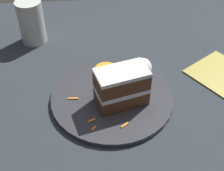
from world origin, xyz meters
TOP-DOWN VIEW (x-y plane):
  - ground_plane at (0.00, 0.00)m, footprint 6.00×6.00m
  - dining_table at (0.00, 0.00)m, footprint 1.12×0.91m
  - plate at (0.02, 0.04)m, footprint 0.30×0.30m
  - cake_slice at (0.00, 0.02)m, footprint 0.10×0.13m
  - cream_dollop at (0.09, -0.05)m, footprint 0.05×0.05m
  - orange_garnish at (0.12, 0.04)m, footprint 0.06×0.06m
  - carrot_shreds_scatter at (0.01, 0.06)m, footprint 0.17×0.16m
  - drinking_glass at (0.30, 0.25)m, footprint 0.08×0.08m

SIDE VIEW (x-z plane):
  - ground_plane at x=0.00m, z-range 0.00..0.00m
  - dining_table at x=0.00m, z-range 0.00..0.04m
  - plate at x=0.02m, z-range 0.04..0.05m
  - carrot_shreds_scatter at x=0.01m, z-range 0.05..0.05m
  - orange_garnish at x=0.12m, z-range 0.05..0.06m
  - cream_dollop at x=0.09m, z-range 0.05..0.10m
  - drinking_glass at x=0.30m, z-range 0.03..0.16m
  - cake_slice at x=0.00m, z-range 0.05..0.15m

